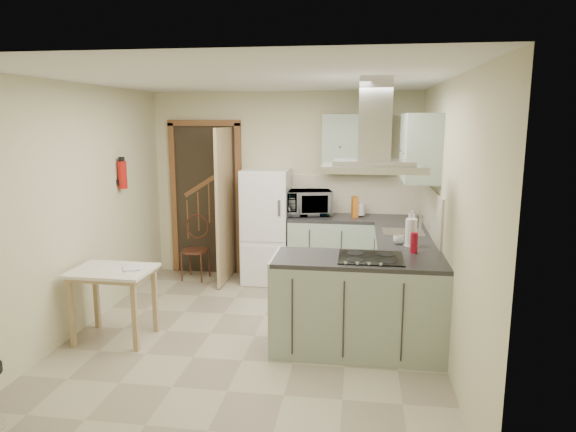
# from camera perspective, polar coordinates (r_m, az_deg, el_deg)

# --- Properties ---
(floor) EXTENTS (4.20, 4.20, 0.00)m
(floor) POSITION_cam_1_polar(r_m,az_deg,el_deg) (5.30, -3.75, -13.16)
(floor) COLOR tan
(floor) RESTS_ON ground
(ceiling) EXTENTS (4.20, 4.20, 0.00)m
(ceiling) POSITION_cam_1_polar(r_m,az_deg,el_deg) (4.86, -4.12, 14.92)
(ceiling) COLOR silver
(ceiling) RESTS_ON back_wall
(back_wall) EXTENTS (3.60, 0.00, 3.60)m
(back_wall) POSITION_cam_1_polar(r_m,az_deg,el_deg) (6.97, -0.36, 3.38)
(back_wall) COLOR beige
(back_wall) RESTS_ON floor
(left_wall) EXTENTS (0.00, 4.20, 4.20)m
(left_wall) POSITION_cam_1_polar(r_m,az_deg,el_deg) (5.58, -22.33, 0.71)
(left_wall) COLOR beige
(left_wall) RESTS_ON floor
(right_wall) EXTENTS (0.00, 4.20, 4.20)m
(right_wall) POSITION_cam_1_polar(r_m,az_deg,el_deg) (4.88, 17.21, -0.29)
(right_wall) COLOR beige
(right_wall) RESTS_ON floor
(doorway) EXTENTS (1.10, 0.12, 2.10)m
(doorway) POSITION_cam_1_polar(r_m,az_deg,el_deg) (7.21, -9.08, 1.89)
(doorway) COLOR brown
(doorway) RESTS_ON floor
(fridge) EXTENTS (0.60, 0.60, 1.50)m
(fridge) POSITION_cam_1_polar(r_m,az_deg,el_deg) (6.79, -2.39, -1.10)
(fridge) COLOR white
(fridge) RESTS_ON floor
(counter_back) EXTENTS (1.08, 0.60, 0.90)m
(counter_back) POSITION_cam_1_polar(r_m,az_deg,el_deg) (6.76, 4.83, -3.80)
(counter_back) COLOR #9EB2A0
(counter_back) RESTS_ON floor
(counter_right) EXTENTS (0.60, 1.95, 0.90)m
(counter_right) POSITION_cam_1_polar(r_m,az_deg,el_deg) (6.12, 12.37, -5.58)
(counter_right) COLOR #9EB2A0
(counter_right) RESTS_ON floor
(splashback) EXTENTS (1.68, 0.02, 0.50)m
(splashback) POSITION_cam_1_polar(r_m,az_deg,el_deg) (6.90, 7.55, 2.37)
(splashback) COLOR beige
(splashback) RESTS_ON counter_back
(wall_cabinet_back) EXTENTS (0.85, 0.35, 0.70)m
(wall_cabinet_back) POSITION_cam_1_polar(r_m,az_deg,el_deg) (6.67, 7.60, 8.13)
(wall_cabinet_back) COLOR #9EB2A0
(wall_cabinet_back) RESTS_ON back_wall
(wall_cabinet_right) EXTENTS (0.35, 0.90, 0.70)m
(wall_cabinet_right) POSITION_cam_1_polar(r_m,az_deg,el_deg) (5.63, 14.43, 7.42)
(wall_cabinet_right) COLOR #9EB2A0
(wall_cabinet_right) RESTS_ON right_wall
(peninsula) EXTENTS (1.55, 0.65, 0.90)m
(peninsula) POSITION_cam_1_polar(r_m,az_deg,el_deg) (4.86, 7.83, -9.76)
(peninsula) COLOR #9EB2A0
(peninsula) RESTS_ON floor
(hob) EXTENTS (0.58, 0.50, 0.01)m
(hob) POSITION_cam_1_polar(r_m,az_deg,el_deg) (4.72, 9.18, -4.59)
(hob) COLOR black
(hob) RESTS_ON peninsula
(extractor_hood) EXTENTS (0.90, 0.55, 0.10)m
(extractor_hood) POSITION_cam_1_polar(r_m,az_deg,el_deg) (4.58, 9.49, 5.28)
(extractor_hood) COLOR silver
(extractor_hood) RESTS_ON ceiling
(sink) EXTENTS (0.45, 0.40, 0.01)m
(sink) POSITION_cam_1_polar(r_m,az_deg,el_deg) (5.84, 12.68, -1.77)
(sink) COLOR silver
(sink) RESTS_ON counter_right
(fire_extinguisher) EXTENTS (0.10, 0.10, 0.32)m
(fire_extinguisher) POSITION_cam_1_polar(r_m,az_deg,el_deg) (6.30, -17.92, 4.36)
(fire_extinguisher) COLOR #B2140F
(fire_extinguisher) RESTS_ON left_wall
(drop_leaf_table) EXTENTS (0.77, 0.59, 0.71)m
(drop_leaf_table) POSITION_cam_1_polar(r_m,az_deg,el_deg) (5.37, -18.73, -9.27)
(drop_leaf_table) COLOR tan
(drop_leaf_table) RESTS_ON floor
(bentwood_chair) EXTENTS (0.38, 0.38, 0.79)m
(bentwood_chair) POSITION_cam_1_polar(r_m,az_deg,el_deg) (7.04, -10.28, -3.82)
(bentwood_chair) COLOR #471B17
(bentwood_chair) RESTS_ON floor
(microwave) EXTENTS (0.66, 0.52, 0.33)m
(microwave) POSITION_cam_1_polar(r_m,az_deg,el_deg) (6.73, 2.25, 1.49)
(microwave) COLOR black
(microwave) RESTS_ON counter_back
(kettle) EXTENTS (0.14, 0.14, 0.20)m
(kettle) POSITION_cam_1_polar(r_m,az_deg,el_deg) (6.70, 8.01, 0.81)
(kettle) COLOR white
(kettle) RESTS_ON counter_back
(cereal_box) EXTENTS (0.09, 0.18, 0.26)m
(cereal_box) POSITION_cam_1_polar(r_m,az_deg,el_deg) (6.68, 7.43, 1.05)
(cereal_box) COLOR #CD6918
(cereal_box) RESTS_ON counter_back
(soap_bottle) EXTENTS (0.11, 0.11, 0.19)m
(soap_bottle) POSITION_cam_1_polar(r_m,az_deg,el_deg) (6.40, 13.68, 0.08)
(soap_bottle) COLOR #9E9EA9
(soap_bottle) RESTS_ON counter_right
(paper_towel) EXTENTS (0.12, 0.12, 0.29)m
(paper_towel) POSITION_cam_1_polar(r_m,az_deg,el_deg) (5.20, 13.52, -1.77)
(paper_towel) COLOR silver
(paper_towel) RESTS_ON counter_right
(cup) EXTENTS (0.12, 0.12, 0.08)m
(cup) POSITION_cam_1_polar(r_m,az_deg,el_deg) (5.30, 12.18, -2.60)
(cup) COLOR silver
(cup) RESTS_ON counter_right
(red_bottle) EXTENTS (0.08, 0.08, 0.20)m
(red_bottle) POSITION_cam_1_polar(r_m,az_deg,el_deg) (4.97, 13.84, -2.90)
(red_bottle) COLOR maroon
(red_bottle) RESTS_ON peninsula
(book) EXTENTS (0.24, 0.26, 0.10)m
(book) POSITION_cam_1_polar(r_m,az_deg,el_deg) (5.21, -17.87, -5.16)
(book) COLOR #A03536
(book) RESTS_ON drop_leaf_table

